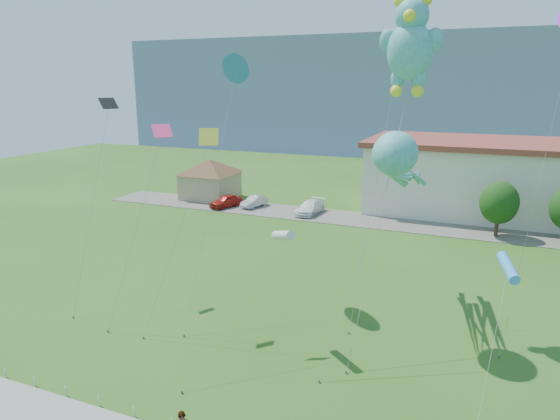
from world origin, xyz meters
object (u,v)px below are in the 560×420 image
object	(u,v)px
parked_car_red	(226,201)
octopus_kite	(399,166)
teddy_bear_kite	(410,43)
parked_car_silver	(254,201)
parked_car_white	(310,207)
pavilion	(210,175)

from	to	relation	value
parked_car_red	octopus_kite	world-z (taller)	octopus_kite
parked_car_red	teddy_bear_kite	bearing A→B (deg)	-21.65
parked_car_silver	parked_car_red	bearing A→B (deg)	-141.32
parked_car_white	teddy_bear_kite	world-z (taller)	teddy_bear_kite
octopus_kite	teddy_bear_kite	xyz separation A→B (m)	(0.02, 1.24, 6.90)
parked_car_white	parked_car_red	bearing A→B (deg)	-170.93
parked_car_white	octopus_kite	bearing A→B (deg)	-55.52
parked_car_silver	parked_car_white	bearing A→B (deg)	9.90
pavilion	parked_car_white	distance (m)	15.00
parked_car_red	octopus_kite	distance (m)	33.04
parked_car_red	teddy_bear_kite	world-z (taller)	teddy_bear_kite
parked_car_white	teddy_bear_kite	distance (m)	29.54
parked_car_white	teddy_bear_kite	xyz separation A→B (m)	(13.21, -21.13, 15.86)
pavilion	parked_car_silver	bearing A→B (deg)	-17.46
parked_car_white	pavilion	bearing A→B (deg)	173.04
octopus_kite	teddy_bear_kite	bearing A→B (deg)	89.03
pavilion	parked_car_white	xyz separation A→B (m)	(14.57, -2.81, -2.23)
parked_car_silver	octopus_kite	bearing A→B (deg)	-34.39
parked_car_silver	octopus_kite	size ratio (longest dim) A/B	0.27
pavilion	parked_car_red	size ratio (longest dim) A/B	2.12
octopus_kite	teddy_bear_kite	distance (m)	7.01
pavilion	parked_car_silver	distance (m)	8.05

